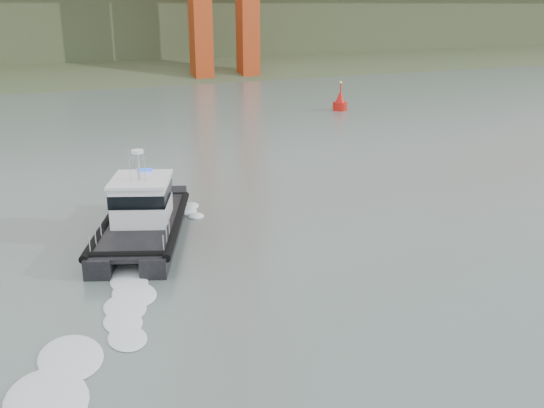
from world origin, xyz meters
The scene contains 4 objects.
ground centered at (0.00, 0.00, 0.00)m, with size 400.00×400.00×0.00m, color #56665F.
headlands centered at (0.00, 125.50, 7.05)m, with size 500.00×105.36×27.12m.
patrol_boat centered at (-7.06, 10.66, 1.22)m, with size 7.18×10.63×4.86m.
nav_buoy centered at (23.15, 41.07, 0.93)m, with size 1.69×1.69×3.52m.
Camera 1 is at (-13.40, -18.80, 11.55)m, focal length 40.00 mm.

